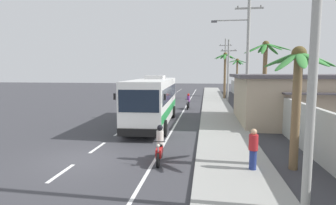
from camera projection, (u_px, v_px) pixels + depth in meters
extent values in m
plane|color=#3A3A3F|center=(80.00, 160.00, 12.40)|extent=(160.00, 160.00, 0.00)
cube|color=#999993|center=(221.00, 122.00, 21.30)|extent=(3.20, 90.00, 0.14)
cube|color=white|center=(61.00, 173.00, 10.80)|extent=(0.16, 2.00, 0.01)
cube|color=white|center=(98.00, 148.00, 14.41)|extent=(0.16, 2.00, 0.01)
cube|color=white|center=(119.00, 132.00, 18.03)|extent=(0.16, 2.00, 0.01)
cube|color=white|center=(134.00, 122.00, 21.64)|extent=(0.16, 2.00, 0.01)
cube|color=white|center=(144.00, 115.00, 25.26)|extent=(0.16, 2.00, 0.01)
cube|color=white|center=(152.00, 109.00, 28.87)|extent=(0.16, 2.00, 0.01)
cube|color=white|center=(158.00, 105.00, 32.49)|extent=(0.16, 2.00, 0.01)
cube|color=white|center=(163.00, 102.00, 36.10)|extent=(0.16, 2.00, 0.01)
cube|color=white|center=(167.00, 99.00, 39.72)|extent=(0.16, 2.00, 0.01)
cube|color=white|center=(170.00, 97.00, 43.33)|extent=(0.16, 2.00, 0.01)
cube|color=white|center=(173.00, 95.00, 46.94)|extent=(0.16, 2.00, 0.01)
cube|color=white|center=(175.00, 93.00, 50.56)|extent=(0.16, 2.00, 0.01)
cube|color=white|center=(177.00, 92.00, 54.17)|extent=(0.16, 2.00, 0.01)
cube|color=white|center=(179.00, 90.00, 57.79)|extent=(0.16, 2.00, 0.01)
cube|color=white|center=(181.00, 89.00, 61.40)|extent=(0.16, 2.00, 0.01)
cube|color=white|center=(183.00, 113.00, 26.70)|extent=(0.14, 70.00, 0.01)
cube|color=#B2B2AD|center=(262.00, 103.00, 24.59)|extent=(0.24, 60.00, 2.35)
cube|color=white|center=(153.00, 100.00, 20.39)|extent=(2.91, 10.61, 3.01)
cube|color=#192333|center=(154.00, 92.00, 20.53)|extent=(2.91, 9.77, 0.96)
cube|color=#192333|center=(139.00, 101.00, 15.18)|extent=(2.30, 0.19, 1.27)
cube|color=#1E843D|center=(153.00, 109.00, 20.47)|extent=(2.94, 10.40, 0.54)
cube|color=black|center=(139.00, 133.00, 15.29)|extent=(2.45, 0.26, 0.44)
cube|color=#B7B7B7|center=(156.00, 77.00, 21.51)|extent=(1.47, 2.37, 0.28)
cube|color=black|center=(165.00, 97.00, 15.22)|extent=(0.12, 0.08, 0.36)
cube|color=black|center=(115.00, 96.00, 15.50)|extent=(0.12, 0.08, 0.36)
cylinder|color=black|center=(164.00, 128.00, 16.78)|extent=(0.36, 1.05, 1.04)
cylinder|color=black|center=(125.00, 128.00, 17.03)|extent=(0.36, 1.05, 1.04)
cylinder|color=black|center=(173.00, 112.00, 23.55)|extent=(0.36, 1.05, 1.04)
cylinder|color=black|center=(145.00, 112.00, 23.79)|extent=(0.36, 1.05, 1.04)
cylinder|color=black|center=(188.00, 107.00, 28.59)|extent=(0.11, 0.60, 0.60)
cylinder|color=black|center=(189.00, 105.00, 29.92)|extent=(0.13, 0.60, 0.60)
cube|color=black|center=(188.00, 104.00, 29.18)|extent=(0.26, 1.11, 0.36)
cube|color=black|center=(188.00, 102.00, 29.45)|extent=(0.25, 0.61, 0.12)
cylinder|color=gray|center=(188.00, 104.00, 28.67)|extent=(0.07, 0.32, 0.67)
cylinder|color=black|center=(188.00, 100.00, 28.72)|extent=(0.56, 0.05, 0.04)
sphere|color=#EAEACC|center=(188.00, 101.00, 28.62)|extent=(0.14, 0.14, 0.14)
cylinder|color=#75388E|center=(188.00, 99.00, 29.36)|extent=(0.32, 0.32, 0.65)
sphere|color=red|center=(188.00, 95.00, 29.31)|extent=(0.26, 0.26, 0.26)
cylinder|color=black|center=(158.00, 160.00, 11.42)|extent=(0.14, 0.61, 0.60)
cylinder|color=black|center=(161.00, 151.00, 12.76)|extent=(0.16, 0.61, 0.60)
cube|color=red|center=(159.00, 151.00, 12.02)|extent=(0.32, 1.11, 0.36)
cube|color=black|center=(160.00, 145.00, 12.29)|extent=(0.28, 0.62, 0.12)
cylinder|color=gray|center=(158.00, 153.00, 11.50)|extent=(0.08, 0.32, 0.67)
cylinder|color=black|center=(158.00, 142.00, 11.55)|extent=(0.56, 0.08, 0.04)
sphere|color=#EAEACC|center=(158.00, 146.00, 11.45)|extent=(0.14, 0.14, 0.14)
cylinder|color=beige|center=(160.00, 138.00, 12.20)|extent=(0.32, 0.32, 0.65)
sphere|color=black|center=(160.00, 128.00, 12.15)|extent=(0.26, 0.26, 0.26)
cylinder|color=navy|center=(253.00, 160.00, 10.79)|extent=(0.28, 0.28, 0.78)
cylinder|color=red|center=(253.00, 142.00, 10.71)|extent=(0.36, 0.36, 0.62)
sphere|color=tan|center=(254.00, 132.00, 10.66)|extent=(0.24, 0.24, 0.24)
cylinder|color=#9E9E99|center=(315.00, 32.00, 7.09)|extent=(0.24, 0.24, 9.99)
cylinder|color=#9E9E99|center=(248.00, 55.00, 21.02)|extent=(0.24, 0.24, 10.44)
cube|color=#9E9E99|center=(249.00, 8.00, 20.63)|extent=(2.10, 0.12, 0.12)
cylinder|color=#4C4742|center=(238.00, 7.00, 20.73)|extent=(0.08, 0.08, 0.16)
cylinder|color=#4C4742|center=(261.00, 6.00, 20.50)|extent=(0.08, 0.08, 0.16)
cylinder|color=#9E9E99|center=(231.00, 20.00, 20.90)|extent=(2.59, 0.09, 0.09)
cube|color=#4C4C51|center=(214.00, 22.00, 21.09)|extent=(0.44, 0.24, 0.14)
cylinder|color=#9E9E99|center=(228.00, 71.00, 35.22)|extent=(0.24, 0.24, 8.01)
cube|color=#9E9E99|center=(229.00, 51.00, 34.92)|extent=(2.01, 0.12, 0.12)
cylinder|color=#4C4742|center=(222.00, 50.00, 35.02)|extent=(0.08, 0.08, 0.16)
cylinder|color=#4C4742|center=(235.00, 50.00, 34.80)|extent=(0.08, 0.08, 0.16)
cylinder|color=#9E9E99|center=(225.00, 66.00, 49.06)|extent=(0.24, 0.24, 9.76)
cube|color=#9E9E99|center=(225.00, 45.00, 48.64)|extent=(2.17, 0.12, 0.12)
cylinder|color=#4C4742|center=(221.00, 45.00, 48.75)|extent=(0.08, 0.08, 0.16)
cylinder|color=#4C4742|center=(230.00, 45.00, 48.51)|extent=(0.08, 0.08, 0.16)
cylinder|color=brown|center=(225.00, 77.00, 39.34)|extent=(0.34, 0.34, 6.37)
ellipsoid|color=#337F33|center=(231.00, 57.00, 38.92)|extent=(1.57, 0.38, 0.88)
ellipsoid|color=#337F33|center=(229.00, 56.00, 39.45)|extent=(1.43, 1.37, 0.76)
ellipsoid|color=#337F33|center=(223.00, 56.00, 39.76)|extent=(0.95, 1.63, 0.76)
ellipsoid|color=#337F33|center=(220.00, 56.00, 39.33)|extent=(1.65, 0.82, 0.77)
ellipsoid|color=#337F33|center=(221.00, 56.00, 38.75)|extent=(1.56, 1.06, 0.87)
ellipsoid|color=#337F33|center=(225.00, 57.00, 38.31)|extent=(0.59, 1.58, 0.94)
ellipsoid|color=#337F33|center=(229.00, 56.00, 38.29)|extent=(1.25, 1.54, 0.69)
sphere|color=brown|center=(225.00, 54.00, 38.97)|extent=(0.56, 0.56, 0.56)
cylinder|color=brown|center=(296.00, 113.00, 10.98)|extent=(0.34, 0.34, 4.64)
ellipsoid|color=#3D893D|center=(317.00, 59.00, 10.67)|extent=(1.46, 0.42, 0.68)
ellipsoid|color=#3D893D|center=(306.00, 59.00, 11.20)|extent=(1.22, 1.35, 0.64)
ellipsoid|color=#3D893D|center=(287.00, 58.00, 11.44)|extent=(0.83, 1.53, 0.52)
ellipsoid|color=#3D893D|center=(281.00, 60.00, 11.22)|extent=(1.39, 1.13, 0.69)
ellipsoid|color=#3D893D|center=(287.00, 61.00, 10.43)|extent=(1.32, 1.12, 0.86)
ellipsoid|color=#3D893D|center=(302.00, 60.00, 10.09)|extent=(0.59, 1.46, 0.77)
ellipsoid|color=#3D893D|center=(314.00, 59.00, 10.09)|extent=(0.99, 1.44, 0.70)
sphere|color=brown|center=(299.00, 53.00, 10.71)|extent=(0.56, 0.56, 0.56)
cylinder|color=brown|center=(237.00, 79.00, 43.35)|extent=(0.28, 0.28, 5.68)
ellipsoid|color=#28702D|center=(242.00, 61.00, 43.00)|extent=(1.59, 0.49, 0.59)
ellipsoid|color=#28702D|center=(239.00, 62.00, 43.64)|extent=(1.01, 1.49, 0.82)
ellipsoid|color=#28702D|center=(235.00, 62.00, 43.77)|extent=(0.84, 1.56, 0.73)
ellipsoid|color=#28702D|center=(233.00, 61.00, 43.00)|extent=(1.62, 0.66, 0.55)
ellipsoid|color=#28702D|center=(235.00, 62.00, 42.55)|extent=(1.14, 1.41, 0.87)
ellipsoid|color=#28702D|center=(240.00, 62.00, 42.42)|extent=(1.11, 1.43, 0.85)
sphere|color=brown|center=(237.00, 60.00, 43.02)|extent=(0.56, 0.56, 0.56)
cylinder|color=brown|center=(264.00, 82.00, 23.49)|extent=(0.36, 0.36, 6.23)
ellipsoid|color=#337F33|center=(278.00, 47.00, 22.84)|extent=(2.07, 0.75, 0.74)
ellipsoid|color=#337F33|center=(272.00, 49.00, 23.76)|extent=(1.63, 1.66, 0.97)
ellipsoid|color=#337F33|center=(262.00, 48.00, 24.16)|extent=(0.60, 2.06, 0.77)
ellipsoid|color=#337F33|center=(255.00, 49.00, 23.82)|extent=(1.87, 1.41, 0.87)
ellipsoid|color=#337F33|center=(256.00, 48.00, 22.84)|extent=(1.91, 1.25, 0.96)
ellipsoid|color=#337F33|center=(264.00, 48.00, 22.36)|extent=(0.97, 1.93, 1.08)
ellipsoid|color=#337F33|center=(274.00, 47.00, 22.24)|extent=(1.25, 1.96, 0.80)
sphere|color=brown|center=(266.00, 44.00, 23.13)|extent=(0.56, 0.56, 0.56)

